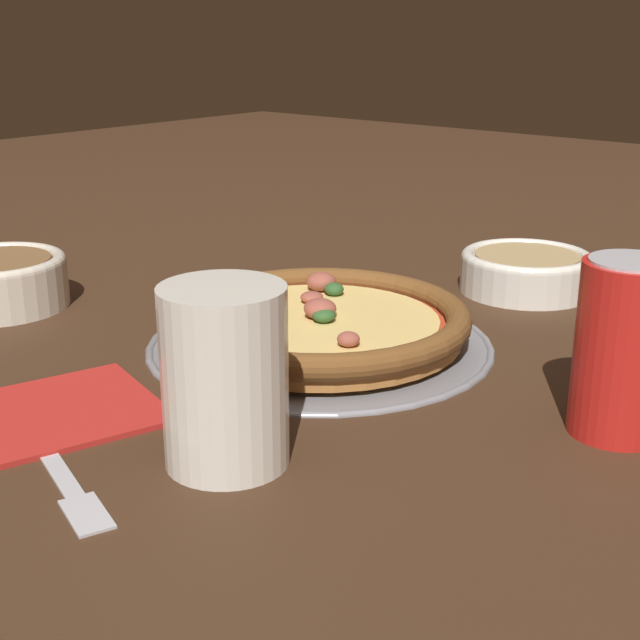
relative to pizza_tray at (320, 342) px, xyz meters
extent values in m
plane|color=#3D2616|center=(0.00, 0.00, 0.00)|extent=(3.00, 3.00, 0.00)
cylinder|color=gray|center=(0.00, 0.00, 0.00)|extent=(0.30, 0.30, 0.00)
torus|color=gray|center=(0.00, 0.00, 0.00)|extent=(0.31, 0.31, 0.01)
cylinder|color=#A86B33|center=(0.00, 0.00, 0.01)|extent=(0.25, 0.25, 0.01)
torus|color=brown|center=(0.00, 0.00, 0.02)|extent=(0.26, 0.26, 0.02)
cylinder|color=#B7381E|center=(0.00, 0.00, 0.02)|extent=(0.22, 0.22, 0.00)
cylinder|color=#EAC670|center=(0.00, 0.00, 0.02)|extent=(0.21, 0.21, 0.00)
ellipsoid|color=#994C3D|center=(0.00, 0.00, 0.03)|extent=(0.03, 0.03, 0.02)
ellipsoid|color=#994C3D|center=(-0.06, 0.04, 0.03)|extent=(0.02, 0.02, 0.01)
ellipsoid|color=#2D5628|center=(0.03, -0.06, 0.03)|extent=(0.02, 0.02, 0.01)
ellipsoid|color=#994C3D|center=(0.05, -0.06, 0.03)|extent=(0.03, 0.03, 0.02)
ellipsoid|color=#994C3D|center=(0.03, -0.03, 0.03)|extent=(0.03, 0.03, 0.01)
ellipsoid|color=beige|center=(0.00, -0.01, 0.03)|extent=(0.02, 0.02, 0.01)
ellipsoid|color=#2D5628|center=(-0.01, 0.01, 0.03)|extent=(0.02, 0.02, 0.01)
ellipsoid|color=#2D5628|center=(0.00, 0.00, 0.03)|extent=(0.02, 0.02, 0.01)
cylinder|color=silver|center=(-0.06, -0.27, 0.02)|extent=(0.14, 0.14, 0.04)
torus|color=silver|center=(-0.06, -0.27, 0.03)|extent=(0.14, 0.14, 0.01)
cylinder|color=tan|center=(-0.06, -0.27, 0.04)|extent=(0.11, 0.11, 0.00)
cylinder|color=silver|center=(-0.09, 0.20, 0.06)|extent=(0.08, 0.08, 0.12)
cube|color=#B2231E|center=(0.05, 0.23, 0.00)|extent=(0.16, 0.16, 0.01)
cube|color=#B7B7BC|center=(0.01, 0.27, 0.00)|extent=(0.15, 0.06, 0.00)
cube|color=#B7B7BC|center=(-0.08, 0.31, 0.00)|extent=(0.05, 0.04, 0.00)
cylinder|color=red|center=(-0.27, 0.00, 0.06)|extent=(0.07, 0.07, 0.12)
cylinder|color=#BCBCC1|center=(-0.27, 0.00, 0.12)|extent=(0.06, 0.06, 0.00)
camera|label=1|loc=(-0.48, 0.56, 0.27)|focal=50.00mm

